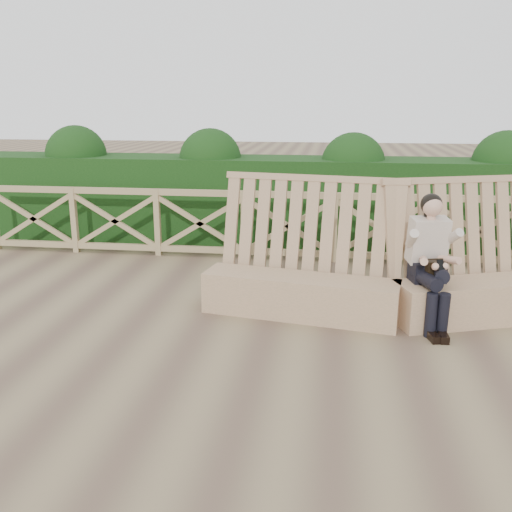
# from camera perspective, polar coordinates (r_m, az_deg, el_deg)

# --- Properties ---
(ground) EXTENTS (60.00, 60.00, 0.00)m
(ground) POSITION_cam_1_polar(r_m,az_deg,el_deg) (5.88, 0.36, -9.56)
(ground) COLOR brown
(ground) RESTS_ON ground
(bench) EXTENTS (4.53, 1.48, 1.62)m
(bench) POSITION_cam_1_polar(r_m,az_deg,el_deg) (6.89, 13.67, -2.56)
(bench) COLOR #917453
(bench) RESTS_ON ground
(woman) EXTENTS (0.49, 0.92, 1.48)m
(woman) POSITION_cam_1_polar(r_m,az_deg,el_deg) (6.61, 17.07, -0.02)
(woman) COLOR black
(woman) RESTS_ON ground
(guardrail) EXTENTS (10.10, 0.09, 1.10)m
(guardrail) POSITION_cam_1_polar(r_m,az_deg,el_deg) (9.02, 3.26, 3.02)
(guardrail) COLOR #967F57
(guardrail) RESTS_ON ground
(hedge) EXTENTS (12.00, 1.20, 1.50)m
(hedge) POSITION_cam_1_polar(r_m,az_deg,el_deg) (10.16, 3.83, 5.53)
(hedge) COLOR black
(hedge) RESTS_ON ground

